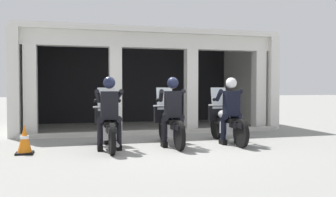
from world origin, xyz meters
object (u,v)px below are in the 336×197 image
(motorcycle_center, at_px, (169,124))
(police_officer_right, at_px, (231,105))
(motorcycle_left, at_px, (108,126))
(police_officer_left, at_px, (109,107))
(traffic_cone_flank, at_px, (25,140))
(police_officer_center, at_px, (173,106))
(motorcycle_right, at_px, (226,122))

(motorcycle_center, xyz_separation_m, police_officer_right, (1.44, -0.29, 0.44))
(motorcycle_left, relative_size, police_officer_left, 1.29)
(motorcycle_center, relative_size, traffic_cone_flank, 3.46)
(police_officer_left, xyz_separation_m, police_officer_right, (2.88, 0.10, 0.00))
(police_officer_center, xyz_separation_m, traffic_cone_flank, (-3.15, -0.08, -0.65))
(police_officer_left, bearing_deg, traffic_cone_flank, 179.13)
(motorcycle_center, height_order, motorcycle_right, same)
(traffic_cone_flank, bearing_deg, motorcycle_right, 4.53)
(motorcycle_center, relative_size, police_officer_center, 1.29)
(police_officer_center, height_order, motorcycle_right, police_officer_center)
(police_officer_center, bearing_deg, motorcycle_right, 14.00)
(police_officer_center, bearing_deg, traffic_cone_flank, -175.43)
(police_officer_center, bearing_deg, police_officer_right, 2.85)
(police_officer_left, bearing_deg, motorcycle_left, 89.54)
(police_officer_center, relative_size, motorcycle_right, 0.78)
(motorcycle_left, xyz_separation_m, motorcycle_right, (2.88, 0.10, 0.00))
(motorcycle_right, bearing_deg, police_officer_left, -170.55)
(police_officer_left, distance_m, police_officer_center, 1.44)
(motorcycle_center, bearing_deg, police_officer_right, -8.30)
(police_officer_center, relative_size, traffic_cone_flank, 2.69)
(motorcycle_right, relative_size, traffic_cone_flank, 3.46)
(motorcycle_left, distance_m, traffic_cone_flank, 1.74)
(motorcycle_left, relative_size, traffic_cone_flank, 3.46)
(motorcycle_right, distance_m, traffic_cone_flank, 4.60)
(motorcycle_left, height_order, motorcycle_center, same)
(police_officer_left, height_order, traffic_cone_flank, police_officer_left)
(police_officer_left, relative_size, traffic_cone_flank, 2.69)
(police_officer_left, relative_size, police_officer_right, 1.00)
(motorcycle_center, distance_m, motorcycle_right, 1.44)
(police_officer_left, xyz_separation_m, traffic_cone_flank, (-1.71, 0.02, -0.65))
(motorcycle_center, bearing_deg, motorcycle_right, 2.85)
(police_officer_right, bearing_deg, motorcycle_center, 170.54)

